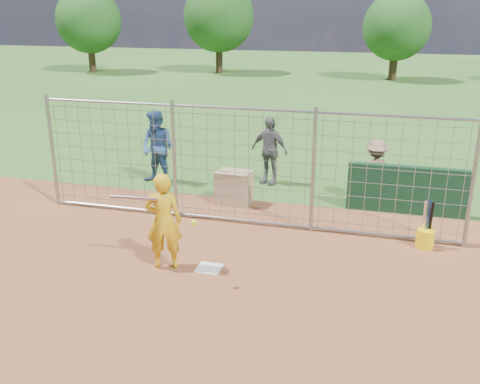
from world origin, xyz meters
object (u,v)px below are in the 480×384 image
(bystander_c, at_px, (375,172))
(bystander_a, at_px, (157,148))
(bystander_b, at_px, (269,150))
(bucket_with_bats, at_px, (425,236))
(batter, at_px, (164,221))
(equipment_bin, at_px, (234,188))

(bystander_c, bearing_deg, bystander_a, -25.96)
(bystander_a, relative_size, bystander_b, 1.08)
(bystander_b, distance_m, bystander_c, 2.85)
(bystander_c, distance_m, bucket_with_bats, 2.67)
(batter, height_order, bystander_b, bystander_b)
(batter, bearing_deg, bystander_c, -143.93)
(batter, bearing_deg, bucket_with_bats, -171.50)
(bucket_with_bats, bearing_deg, bystander_c, 113.91)
(bystander_a, xyz_separation_m, bystander_c, (5.54, 0.02, -0.21))
(bystander_b, height_order, bucket_with_bats, bystander_b)
(bystander_b, bearing_deg, bucket_with_bats, -21.68)
(equipment_bin, bearing_deg, batter, -89.05)
(batter, distance_m, bystander_b, 5.30)
(equipment_bin, height_order, bucket_with_bats, bucket_with_bats)
(batter, height_order, bucket_with_bats, batter)
(equipment_bin, xyz_separation_m, bucket_with_bats, (4.25, -1.41, -0.15))
(bystander_a, height_order, bystander_b, bystander_a)
(equipment_bin, bearing_deg, bystander_c, 22.92)
(bystander_b, relative_size, bystander_c, 1.17)
(bystander_a, xyz_separation_m, equipment_bin, (2.36, -0.97, -0.57))
(bystander_c, xyz_separation_m, bucket_with_bats, (1.06, -2.40, -0.52))
(batter, distance_m, bystander_c, 5.67)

